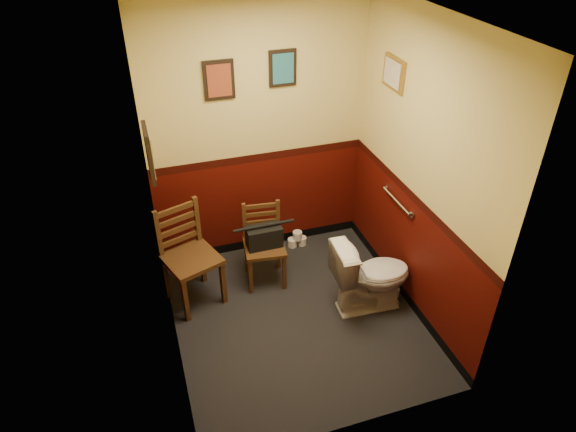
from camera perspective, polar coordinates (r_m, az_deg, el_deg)
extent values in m
cube|color=black|center=(4.93, 0.91, -11.27)|extent=(2.20, 2.40, 0.00)
cube|color=silver|center=(3.58, 1.32, 21.00)|extent=(2.20, 2.40, 0.00)
cube|color=#400A05|center=(5.11, -3.33, 8.92)|extent=(2.20, 0.00, 2.70)
cube|color=#400A05|center=(3.21, 8.10, -8.50)|extent=(2.20, 0.00, 2.70)
cube|color=#400A05|center=(3.93, -14.28, -0.42)|extent=(0.00, 2.40, 2.70)
cube|color=#400A05|center=(4.53, 14.41, 4.40)|extent=(0.00, 2.40, 2.70)
cylinder|color=silver|center=(4.89, 11.96, 1.65)|extent=(0.03, 0.50, 0.03)
cylinder|color=silver|center=(4.72, 13.59, 0.15)|extent=(0.02, 0.06, 0.06)
cylinder|color=silver|center=(5.08, 10.84, 3.11)|extent=(0.02, 0.06, 0.06)
cube|color=black|center=(4.80, -7.68, 14.75)|extent=(0.28, 0.03, 0.36)
cube|color=brown|center=(4.79, -7.63, 14.69)|extent=(0.22, 0.01, 0.30)
cube|color=black|center=(4.92, -0.60, 16.12)|extent=(0.26, 0.03, 0.34)
cube|color=#266879|center=(4.91, -0.54, 16.06)|extent=(0.20, 0.01, 0.28)
cube|color=black|center=(3.77, -15.22, 6.75)|extent=(0.03, 0.30, 0.38)
cube|color=#C0AD97|center=(3.77, -14.96, 6.79)|extent=(0.01, 0.24, 0.31)
cube|color=olive|center=(4.71, 11.69, 15.29)|extent=(0.03, 0.34, 0.28)
cube|color=#C0AD97|center=(4.71, 11.50, 15.28)|extent=(0.01, 0.28, 0.22)
imported|color=white|center=(4.88, 9.20, -6.56)|extent=(0.77, 0.46, 0.74)
cylinder|color=silver|center=(5.22, 11.67, -8.34)|extent=(0.10, 0.10, 0.10)
cylinder|color=silver|center=(5.10, 11.89, -6.87)|extent=(0.01, 0.01, 0.30)
cube|color=#4C2F17|center=(4.88, -10.68, -4.72)|extent=(0.60, 0.60, 0.04)
cube|color=#4C2F17|center=(4.84, -11.33, -9.12)|extent=(0.06, 0.06, 0.50)
cube|color=#4C2F17|center=(5.12, -13.44, -6.61)|extent=(0.06, 0.06, 0.50)
cube|color=#4C2F17|center=(4.96, -7.23, -7.30)|extent=(0.06, 0.06, 0.50)
cube|color=#4C2F17|center=(5.24, -9.52, -4.97)|extent=(0.06, 0.06, 0.50)
cube|color=#4C2F17|center=(4.82, -14.24, -2.02)|extent=(0.06, 0.05, 0.50)
cube|color=#4C2F17|center=(4.95, -10.08, -0.40)|extent=(0.06, 0.05, 0.50)
cube|color=#4C2F17|center=(4.96, -11.95, -2.52)|extent=(0.37, 0.15, 0.05)
cube|color=#4C2F17|center=(4.90, -12.10, -1.47)|extent=(0.37, 0.15, 0.05)
cube|color=#4C2F17|center=(4.84, -12.25, -0.38)|extent=(0.37, 0.15, 0.05)
cube|color=#4C2F17|center=(4.78, -12.41, 0.72)|extent=(0.37, 0.15, 0.05)
cube|color=#4C2F17|center=(5.08, -2.64, -3.46)|extent=(0.44, 0.44, 0.04)
cube|color=#4C2F17|center=(5.07, -4.17, -6.68)|extent=(0.04, 0.04, 0.42)
cube|color=#4C2F17|center=(5.33, -4.64, -4.38)|extent=(0.04, 0.04, 0.42)
cube|color=#4C2F17|center=(5.10, -0.42, -6.24)|extent=(0.04, 0.04, 0.42)
cube|color=#4C2F17|center=(5.36, -1.08, -3.98)|extent=(0.04, 0.04, 0.42)
cube|color=#4C2F17|center=(5.09, -4.86, -0.63)|extent=(0.04, 0.04, 0.42)
cube|color=#4C2F17|center=(5.12, -1.13, -0.23)|extent=(0.04, 0.04, 0.42)
cube|color=#4C2F17|center=(5.17, -2.95, -1.50)|extent=(0.32, 0.06, 0.04)
cube|color=#4C2F17|center=(5.11, -2.98, -0.65)|extent=(0.32, 0.06, 0.04)
cube|color=#4C2F17|center=(5.06, -3.01, 0.23)|extent=(0.32, 0.06, 0.04)
cube|color=#4C2F17|center=(5.01, -3.04, 1.12)|extent=(0.32, 0.06, 0.04)
cube|color=black|center=(5.01, -2.67, -2.31)|extent=(0.35, 0.17, 0.22)
cylinder|color=black|center=(4.93, -2.71, -1.09)|extent=(0.30, 0.03, 0.03)
cylinder|color=silver|center=(5.76, 0.48, -2.97)|extent=(0.10, 0.10, 0.09)
cylinder|color=silver|center=(5.79, 1.54, -2.77)|extent=(0.10, 0.10, 0.09)
cylinder|color=silver|center=(5.71, 1.05, -2.17)|extent=(0.10, 0.10, 0.09)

